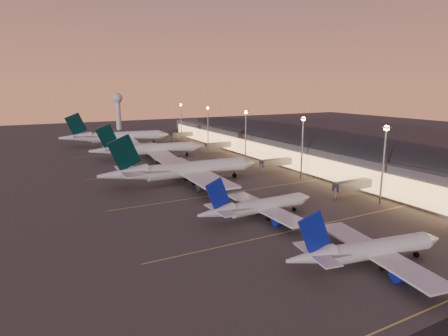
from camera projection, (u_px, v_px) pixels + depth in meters
ground at (292, 222)px, 106.24m from camera, size 700.00×700.00×0.00m
airliner_narrow_south at (368, 250)px, 79.74m from camera, size 38.95×35.16×13.93m
airliner_narrow_north at (258, 207)px, 108.82m from camera, size 38.71×34.47×13.87m
airliner_wide_near at (184, 170)px, 147.97m from camera, size 65.61×59.63×21.03m
airliner_wide_mid at (149, 149)px, 199.57m from camera, size 60.70×55.58×19.41m
airliner_wide_far at (117, 137)px, 243.09m from camera, size 69.33×63.53×22.18m
terminal_building at (300, 143)px, 195.26m from camera, size 56.35×255.00×17.46m
light_masts at (268, 131)px, 175.09m from camera, size 2.20×217.20×25.90m
radar_tower at (118, 105)px, 330.39m from camera, size 9.00×9.00×32.50m
lane_markings at (226, 189)px, 140.74m from camera, size 90.00×180.36×0.00m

